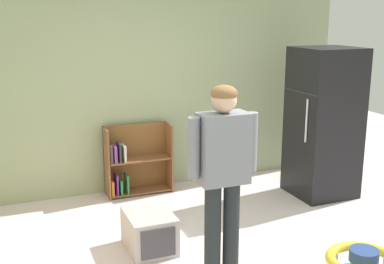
% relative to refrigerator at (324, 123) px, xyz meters
% --- Properties ---
extents(back_wall, '(5.20, 0.06, 2.70)m').
position_rel_refrigerator_xyz_m(back_wall, '(-1.86, 1.04, 0.46)').
color(back_wall, '#9EAD82').
rests_on(back_wall, ground).
extents(refrigerator, '(0.73, 0.68, 1.78)m').
position_rel_refrigerator_xyz_m(refrigerator, '(0.00, 0.00, 0.00)').
color(refrigerator, black).
rests_on(refrigerator, ground).
extents(bookshelf, '(0.80, 0.28, 0.85)m').
position_rel_refrigerator_xyz_m(bookshelf, '(-2.11, 0.86, -0.51)').
color(bookshelf, brown).
rests_on(bookshelf, ground).
extents(standing_person, '(0.57, 0.22, 1.66)m').
position_rel_refrigerator_xyz_m(standing_person, '(-2.03, -1.49, 0.11)').
color(standing_person, '#22282A').
rests_on(standing_person, ground).
extents(pet_carrier, '(0.42, 0.55, 0.36)m').
position_rel_refrigerator_xyz_m(pet_carrier, '(-2.37, -0.63, -0.71)').
color(pet_carrier, '#BDB5B1').
rests_on(pet_carrier, ground).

